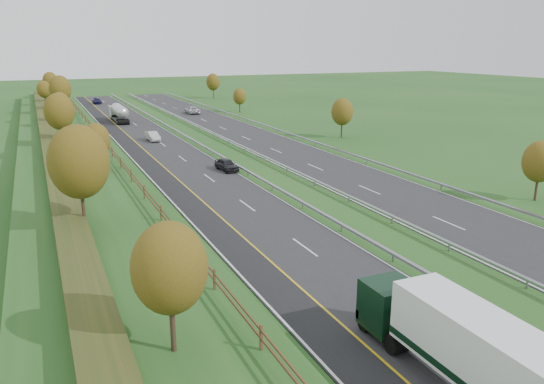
{
  "coord_description": "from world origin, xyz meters",
  "views": [
    {
      "loc": [
        -16.44,
        -10.41,
        14.84
      ],
      "look_at": [
        2.22,
        31.3,
        2.2
      ],
      "focal_mm": 35.0,
      "sensor_mm": 36.0,
      "label": 1
    }
  ],
  "objects_px": {
    "car_small_far": "(97,101)",
    "road_tanker": "(119,113)",
    "car_dark_near": "(227,165)",
    "car_oncoming": "(192,110)",
    "box_lorry": "(498,369)",
    "car_silver_mid": "(153,136)"
  },
  "relations": [
    {
      "from": "box_lorry",
      "to": "car_silver_mid",
      "type": "height_order",
      "value": "box_lorry"
    },
    {
      "from": "road_tanker",
      "to": "car_dark_near",
      "type": "xyz_separation_m",
      "value": [
        5.31,
        -50.1,
        -1.09
      ]
    },
    {
      "from": "box_lorry",
      "to": "car_small_far",
      "type": "xyz_separation_m",
      "value": [
        -0.49,
        134.76,
        -1.59
      ]
    },
    {
      "from": "box_lorry",
      "to": "car_dark_near",
      "type": "distance_m",
      "value": 47.29
    },
    {
      "from": "box_lorry",
      "to": "road_tanker",
      "type": "height_order",
      "value": "box_lorry"
    },
    {
      "from": "road_tanker",
      "to": "car_small_far",
      "type": "relative_size",
      "value": 2.33
    },
    {
      "from": "car_small_far",
      "to": "road_tanker",
      "type": "bearing_deg",
      "value": -90.25
    },
    {
      "from": "car_oncoming",
      "to": "box_lorry",
      "type": "bearing_deg",
      "value": 83.37
    },
    {
      "from": "road_tanker",
      "to": "car_oncoming",
      "type": "relative_size",
      "value": 1.98
    },
    {
      "from": "car_silver_mid",
      "to": "car_dark_near",
      "type": "bearing_deg",
      "value": -84.81
    },
    {
      "from": "car_dark_near",
      "to": "box_lorry",
      "type": "bearing_deg",
      "value": -101.44
    },
    {
      "from": "box_lorry",
      "to": "car_dark_near",
      "type": "xyz_separation_m",
      "value": [
        4.96,
        47.0,
        -1.56
      ]
    },
    {
      "from": "box_lorry",
      "to": "car_small_far",
      "type": "distance_m",
      "value": 134.77
    },
    {
      "from": "box_lorry",
      "to": "car_silver_mid",
      "type": "bearing_deg",
      "value": 89.12
    },
    {
      "from": "box_lorry",
      "to": "car_silver_mid",
      "type": "distance_m",
      "value": 71.89
    },
    {
      "from": "car_dark_near",
      "to": "road_tanker",
      "type": "bearing_deg",
      "value": 90.63
    },
    {
      "from": "road_tanker",
      "to": "car_oncoming",
      "type": "xyz_separation_m",
      "value": [
        17.06,
        6.76,
        -1.04
      ]
    },
    {
      "from": "road_tanker",
      "to": "car_dark_near",
      "type": "distance_m",
      "value": 50.39
    },
    {
      "from": "car_dark_near",
      "to": "car_silver_mid",
      "type": "xyz_separation_m",
      "value": [
        -3.85,
        24.86,
        -0.01
      ]
    },
    {
      "from": "road_tanker",
      "to": "car_small_far",
      "type": "height_order",
      "value": "road_tanker"
    },
    {
      "from": "road_tanker",
      "to": "car_small_far",
      "type": "xyz_separation_m",
      "value": [
        -0.14,
        37.66,
        -1.12
      ]
    },
    {
      "from": "car_oncoming",
      "to": "car_silver_mid",
      "type": "bearing_deg",
      "value": 66.52
    }
  ]
}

